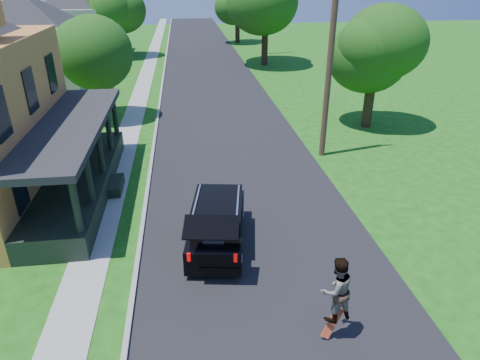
{
  "coord_description": "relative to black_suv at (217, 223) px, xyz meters",
  "views": [
    {
      "loc": [
        -2.23,
        -10.75,
        8.41
      ],
      "look_at": [
        -0.44,
        3.0,
        1.63
      ],
      "focal_mm": 32.0,
      "sensor_mm": 36.0,
      "label": 1
    }
  ],
  "objects": [
    {
      "name": "tree_right_far",
      "position": [
        6.36,
        45.79,
        4.25
      ],
      "size": [
        5.28,
        5.03,
        7.7
      ],
      "rotation": [
        0.0,
        0.0,
        0.04
      ],
      "color": "black",
      "rests_on": "ground"
    },
    {
      "name": "tree_left_far",
      "position": [
        -7.83,
        36.8,
        4.74
      ],
      "size": [
        6.52,
        6.69,
        8.48
      ],
      "rotation": [
        0.0,
        0.0,
        -0.3
      ],
      "color": "black",
      "rests_on": "ground"
    },
    {
      "name": "street",
      "position": [
        1.4,
        18.5,
        -0.79
      ],
      "size": [
        8.0,
        120.0,
        0.02
      ],
      "primitive_type": "cube",
      "color": "black",
      "rests_on": "ground"
    },
    {
      "name": "skateboard",
      "position": [
        2.52,
        -4.54,
        -0.37
      ],
      "size": [
        0.62,
        0.31,
        0.8
      ],
      "rotation": [
        0.0,
        0.0,
        -0.27
      ],
      "color": "#A62F0E",
      "rests_on": "ground"
    },
    {
      "name": "neighbor_house_far",
      "position": [
        -12.1,
        38.5,
        3.4
      ],
      "size": [
        12.78,
        12.78,
        8.3
      ],
      "color": "#A9A395",
      "rests_on": "ground"
    },
    {
      "name": "tree_right_near",
      "position": [
        9.86,
        11.24,
        3.99
      ],
      "size": [
        5.78,
        6.02,
        7.34
      ],
      "rotation": [
        0.0,
        0.0,
        -0.33
      ],
      "color": "black",
      "rests_on": "ground"
    },
    {
      "name": "curb",
      "position": [
        -2.65,
        18.5,
        -0.79
      ],
      "size": [
        0.15,
        120.0,
        0.12
      ],
      "primitive_type": "cube",
      "color": "gray",
      "rests_on": "ground"
    },
    {
      "name": "utility_pole_far",
      "position": [
        8.4,
        36.75,
        4.37
      ],
      "size": [
        1.69,
        0.47,
        10.02
      ],
      "rotation": [
        0.0,
        0.0,
        0.21
      ],
      "color": "#3E281C",
      "rests_on": "ground"
    },
    {
      "name": "front_walk",
      "position": [
        -8.1,
        4.5,
        -0.79
      ],
      "size": [
        6.5,
        1.2,
        0.03
      ],
      "primitive_type": "cube",
      "color": "gray",
      "rests_on": "ground"
    },
    {
      "name": "tree_left_mid",
      "position": [
        -5.95,
        14.83,
        3.53
      ],
      "size": [
        4.67,
        4.56,
        6.73
      ],
      "rotation": [
        0.0,
        0.0,
        -0.04
      ],
      "color": "black",
      "rests_on": "ground"
    },
    {
      "name": "neighbor_house_mid",
      "position": [
        -12.1,
        22.5,
        3.4
      ],
      "size": [
        12.78,
        12.78,
        8.3
      ],
      "color": "#A9A395",
      "rests_on": "ground"
    },
    {
      "name": "skateboarder",
      "position": [
        2.54,
        -4.5,
        0.69
      ],
      "size": [
        1.02,
        0.88,
        1.78
      ],
      "rotation": [
        0.0,
        0.0,
        3.41
      ],
      "color": "black",
      "rests_on": "ground"
    },
    {
      "name": "black_suv",
      "position": [
        0.0,
        0.0,
        0.0
      ],
      "size": [
        2.34,
        4.66,
        2.08
      ],
      "rotation": [
        0.0,
        0.0,
        -0.16
      ],
      "color": "black",
      "rests_on": "ground"
    },
    {
      "name": "utility_pole_near",
      "position": [
        5.9,
        7.19,
        4.77
      ],
      "size": [
        1.76,
        0.31,
        10.81
      ],
      "rotation": [
        0.0,
        0.0,
        0.08
      ],
      "color": "#3E281C",
      "rests_on": "ground"
    },
    {
      "name": "ground",
      "position": [
        1.4,
        -1.5,
        -0.79
      ],
      "size": [
        140.0,
        140.0,
        0.0
      ],
      "primitive_type": "plane",
      "color": "#164F0F",
      "rests_on": "ground"
    },
    {
      "name": "sidewalk",
      "position": [
        -4.2,
        18.5,
        -0.79
      ],
      "size": [
        1.3,
        120.0,
        0.03
      ],
      "primitive_type": "cube",
      "color": "gray",
      "rests_on": "ground"
    }
  ]
}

